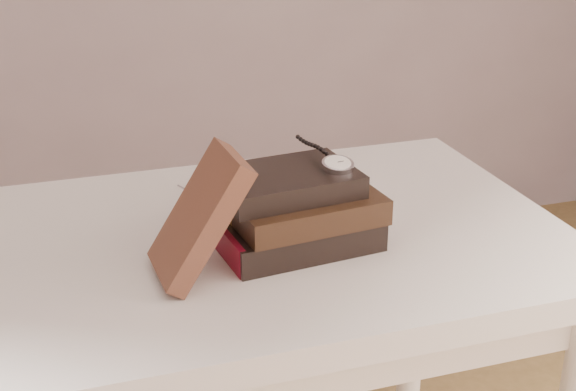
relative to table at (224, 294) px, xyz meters
name	(u,v)px	position (x,y,z in m)	size (l,w,h in m)	color
table	(224,294)	(0.00, 0.00, 0.00)	(1.00, 0.60, 0.75)	beige
book_stack	(296,211)	(0.10, -0.05, 0.14)	(0.23, 0.17, 0.11)	black
journal	(200,216)	(-0.05, -0.10, 0.18)	(0.03, 0.11, 0.18)	#412219
pocket_watch	(334,162)	(0.15, -0.05, 0.21)	(0.05, 0.15, 0.02)	silver
eyeglasses	(225,194)	(0.01, 0.02, 0.15)	(0.10, 0.11, 0.04)	silver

